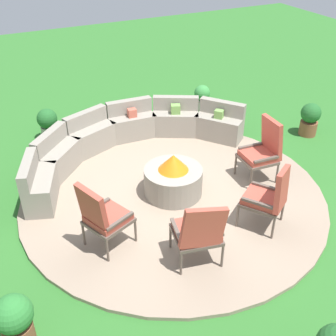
# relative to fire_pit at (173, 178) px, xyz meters

# --- Properties ---
(ground_plane) EXTENTS (24.00, 24.00, 0.00)m
(ground_plane) POSITION_rel_fire_pit_xyz_m (0.00, 0.00, -0.36)
(ground_plane) COLOR #2D6B28
(patio_circle) EXTENTS (5.16, 5.16, 0.06)m
(patio_circle) POSITION_rel_fire_pit_xyz_m (0.00, 0.00, -0.33)
(patio_circle) COLOR gray
(patio_circle) RESTS_ON ground_plane
(fire_pit) EXTENTS (0.99, 0.99, 0.75)m
(fire_pit) POSITION_rel_fire_pit_xyz_m (0.00, 0.00, 0.00)
(fire_pit) COLOR gray
(fire_pit) RESTS_ON patio_circle
(curved_stone_bench) EXTENTS (4.63, 2.22, 0.79)m
(curved_stone_bench) POSITION_rel_fire_pit_xyz_m (-0.25, 1.64, 0.02)
(curved_stone_bench) COLOR gray
(curved_stone_bench) RESTS_ON patio_circle
(lounge_chair_front_left) EXTENTS (0.78, 0.75, 1.13)m
(lounge_chair_front_left) POSITION_rel_fire_pit_xyz_m (-1.47, -0.74, 0.27)
(lounge_chair_front_left) COLOR brown
(lounge_chair_front_left) RESTS_ON patio_circle
(lounge_chair_front_right) EXTENTS (0.73, 0.71, 1.07)m
(lounge_chair_front_right) POSITION_rel_fire_pit_xyz_m (-0.42, -1.59, 0.25)
(lounge_chair_front_right) COLOR brown
(lounge_chair_front_right) RESTS_ON patio_circle
(lounge_chair_back_left) EXTENTS (0.77, 0.81, 1.07)m
(lounge_chair_back_left) POSITION_rel_fire_pit_xyz_m (0.89, -1.38, 0.25)
(lounge_chair_back_left) COLOR brown
(lounge_chair_back_left) RESTS_ON patio_circle
(lounge_chair_back_right) EXTENTS (0.65, 0.60, 1.14)m
(lounge_chair_back_right) POSITION_rel_fire_pit_xyz_m (1.63, -0.25, 0.28)
(lounge_chair_back_right) COLOR brown
(lounge_chair_back_right) RESTS_ON patio_circle
(potted_plant_1) EXTENTS (0.42, 0.42, 0.72)m
(potted_plant_1) POSITION_rel_fire_pit_xyz_m (3.63, 0.72, 0.03)
(potted_plant_1) COLOR brown
(potted_plant_1) RESTS_ON ground_plane
(potted_plant_2) EXTENTS (0.45, 0.45, 0.69)m
(potted_plant_2) POSITION_rel_fire_pit_xyz_m (-2.86, -1.74, 0.02)
(potted_plant_2) COLOR brown
(potted_plant_2) RESTS_ON ground_plane
(potted_plant_3) EXTENTS (0.42, 0.42, 0.68)m
(potted_plant_3) POSITION_rel_fire_pit_xyz_m (-1.44, 2.98, 0.03)
(potted_plant_3) COLOR #A89E8E
(potted_plant_3) RESTS_ON ground_plane
(potted_plant_4) EXTENTS (0.38, 0.38, 0.64)m
(potted_plant_4) POSITION_rel_fire_pit_xyz_m (2.18, 2.81, -0.02)
(potted_plant_4) COLOR #A89E8E
(potted_plant_4) RESTS_ON ground_plane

